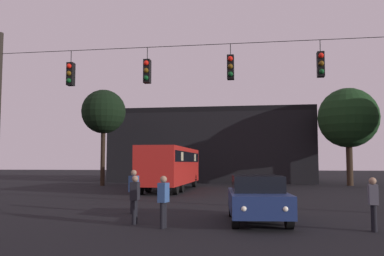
{
  "coord_description": "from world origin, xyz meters",
  "views": [
    {
      "loc": [
        1.24,
        -5.09,
        1.94
      ],
      "look_at": [
        -1.66,
        13.23,
        3.47
      ],
      "focal_mm": 39.71,
      "sensor_mm": 36.0,
      "label": 1
    }
  ],
  "objects_px": {
    "pedestrian_crossing_left": "(134,189)",
    "tree_right_far": "(104,112)",
    "pedestrian_near_bus": "(373,201)",
    "tree_left_silhouette": "(348,118)",
    "pedestrian_crossing_right": "(135,197)",
    "pedestrian_crossing_center": "(163,199)",
    "car_near_right": "(257,198)",
    "city_bus": "(171,164)"
  },
  "relations": [
    {
      "from": "pedestrian_crossing_right",
      "to": "pedestrian_near_bus",
      "type": "xyz_separation_m",
      "value": [
        7.12,
        -0.38,
        -0.0
      ]
    },
    {
      "from": "pedestrian_crossing_center",
      "to": "pedestrian_crossing_right",
      "type": "xyz_separation_m",
      "value": [
        -1.1,
        0.72,
        -0.01
      ]
    },
    {
      "from": "pedestrian_crossing_right",
      "to": "tree_right_far",
      "type": "relative_size",
      "value": 0.19
    },
    {
      "from": "pedestrian_crossing_center",
      "to": "pedestrian_near_bus",
      "type": "xyz_separation_m",
      "value": [
        6.02,
        0.34,
        -0.02
      ]
    },
    {
      "from": "pedestrian_crossing_left",
      "to": "tree_left_silhouette",
      "type": "bearing_deg",
      "value": 60.87
    },
    {
      "from": "pedestrian_crossing_right",
      "to": "tree_right_far",
      "type": "xyz_separation_m",
      "value": [
        -9.31,
        21.57,
        5.46
      ]
    },
    {
      "from": "city_bus",
      "to": "car_near_right",
      "type": "distance_m",
      "value": 16.73
    },
    {
      "from": "pedestrian_crossing_left",
      "to": "tree_left_silhouette",
      "type": "height_order",
      "value": "tree_left_silhouette"
    },
    {
      "from": "city_bus",
      "to": "pedestrian_crossing_right",
      "type": "relative_size",
      "value": 7.2
    },
    {
      "from": "pedestrian_near_bus",
      "to": "tree_left_silhouette",
      "type": "xyz_separation_m",
      "value": [
        4.48,
        25.42,
        4.96
      ]
    },
    {
      "from": "pedestrian_crossing_left",
      "to": "pedestrian_crossing_center",
      "type": "bearing_deg",
      "value": -60.22
    },
    {
      "from": "tree_left_silhouette",
      "to": "tree_right_far",
      "type": "relative_size",
      "value": 1.02
    },
    {
      "from": "pedestrian_crossing_left",
      "to": "pedestrian_near_bus",
      "type": "bearing_deg",
      "value": -21.04
    },
    {
      "from": "pedestrian_crossing_left",
      "to": "pedestrian_near_bus",
      "type": "xyz_separation_m",
      "value": [
        7.97,
        -3.07,
        -0.09
      ]
    },
    {
      "from": "car_near_right",
      "to": "pedestrian_crossing_center",
      "type": "bearing_deg",
      "value": -146.62
    },
    {
      "from": "city_bus",
      "to": "pedestrian_crossing_center",
      "type": "xyz_separation_m",
      "value": [
        3.4,
        -17.34,
        -1.0
      ]
    },
    {
      "from": "pedestrian_crossing_left",
      "to": "tree_right_far",
      "type": "height_order",
      "value": "tree_right_far"
    },
    {
      "from": "pedestrian_crossing_center",
      "to": "tree_left_silhouette",
      "type": "height_order",
      "value": "tree_left_silhouette"
    },
    {
      "from": "pedestrian_crossing_right",
      "to": "car_near_right",
      "type": "bearing_deg",
      "value": 15.93
    },
    {
      "from": "tree_left_silhouette",
      "to": "pedestrian_near_bus",
      "type": "bearing_deg",
      "value": -100.0
    },
    {
      "from": "pedestrian_crossing_right",
      "to": "tree_left_silhouette",
      "type": "bearing_deg",
      "value": 65.14
    },
    {
      "from": "tree_left_silhouette",
      "to": "pedestrian_crossing_right",
      "type": "bearing_deg",
      "value": -114.86
    },
    {
      "from": "pedestrian_crossing_right",
      "to": "pedestrian_near_bus",
      "type": "relative_size",
      "value": 1.0
    },
    {
      "from": "pedestrian_near_bus",
      "to": "tree_right_far",
      "type": "bearing_deg",
      "value": 126.83
    },
    {
      "from": "car_near_right",
      "to": "city_bus",
      "type": "bearing_deg",
      "value": 111.63
    },
    {
      "from": "pedestrian_crossing_left",
      "to": "pedestrian_crossing_center",
      "type": "distance_m",
      "value": 3.93
    },
    {
      "from": "pedestrian_crossing_left",
      "to": "pedestrian_crossing_right",
      "type": "height_order",
      "value": "pedestrian_crossing_left"
    },
    {
      "from": "pedestrian_crossing_right",
      "to": "pedestrian_near_bus",
      "type": "bearing_deg",
      "value": -3.02
    },
    {
      "from": "pedestrian_near_bus",
      "to": "city_bus",
      "type": "bearing_deg",
      "value": 118.99
    },
    {
      "from": "pedestrian_crossing_right",
      "to": "tree_left_silhouette",
      "type": "relative_size",
      "value": 0.18
    },
    {
      "from": "car_near_right",
      "to": "tree_left_silhouette",
      "type": "height_order",
      "value": "tree_left_silhouette"
    },
    {
      "from": "city_bus",
      "to": "pedestrian_crossing_left",
      "type": "xyz_separation_m",
      "value": [
        1.44,
        -13.93,
        -0.92
      ]
    },
    {
      "from": "pedestrian_crossing_left",
      "to": "pedestrian_crossing_center",
      "type": "relative_size",
      "value": 1.07
    },
    {
      "from": "city_bus",
      "to": "pedestrian_crossing_center",
      "type": "relative_size",
      "value": 7.1
    },
    {
      "from": "car_near_right",
      "to": "tree_right_far",
      "type": "height_order",
      "value": "tree_right_far"
    },
    {
      "from": "tree_right_far",
      "to": "city_bus",
      "type": "bearing_deg",
      "value": -35.19
    },
    {
      "from": "city_bus",
      "to": "pedestrian_crossing_right",
      "type": "bearing_deg",
      "value": -82.12
    },
    {
      "from": "pedestrian_near_bus",
      "to": "tree_right_far",
      "type": "distance_m",
      "value": 27.95
    },
    {
      "from": "city_bus",
      "to": "tree_left_silhouette",
      "type": "height_order",
      "value": "tree_left_silhouette"
    },
    {
      "from": "pedestrian_crossing_center",
      "to": "tree_right_far",
      "type": "relative_size",
      "value": 0.19
    },
    {
      "from": "city_bus",
      "to": "pedestrian_near_bus",
      "type": "xyz_separation_m",
      "value": [
        9.42,
        -17.0,
        -1.01
      ]
    },
    {
      "from": "pedestrian_near_bus",
      "to": "tree_left_silhouette",
      "type": "height_order",
      "value": "tree_left_silhouette"
    }
  ]
}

